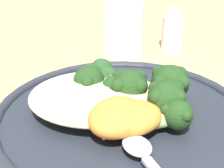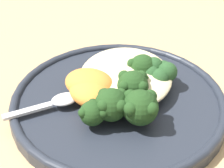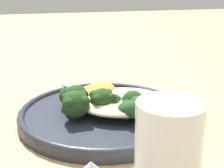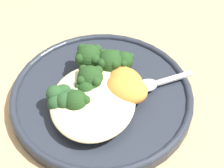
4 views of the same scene
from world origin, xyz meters
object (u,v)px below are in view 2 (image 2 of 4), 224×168
plate (118,102)px  kale_tuft (159,73)px  broccoli_stalk_4 (127,83)px  broccoli_stalk_5 (135,71)px  broccoli_stalk_3 (127,86)px  sweet_potato_chunk_0 (90,91)px  broccoli_stalk_1 (109,103)px  quinoa_mound (126,76)px  broccoli_stalk_0 (92,107)px  spoon (57,102)px  broccoli_stalk_2 (136,106)px  sweet_potato_chunk_1 (90,82)px

plate → kale_tuft: bearing=119.9°
broccoli_stalk_4 → broccoli_stalk_5: broccoli_stalk_5 is taller
broccoli_stalk_3 → sweet_potato_chunk_0: broccoli_stalk_3 is taller
plate → broccoli_stalk_1: 0.05m
plate → broccoli_stalk_5: broccoli_stalk_5 is taller
plate → kale_tuft: size_ratio=5.85×
quinoa_mound → broccoli_stalk_3: 0.04m
broccoli_stalk_0 → spoon: size_ratio=0.89×
broccoli_stalk_1 → broccoli_stalk_2: broccoli_stalk_2 is taller
broccoli_stalk_0 → sweet_potato_chunk_1: 0.05m
quinoa_mound → sweet_potato_chunk_0: size_ratio=2.35×
plate → broccoli_stalk_2: broccoli_stalk_2 is taller
quinoa_mound → sweet_potato_chunk_0: sweet_potato_chunk_0 is taller
broccoli_stalk_0 → sweet_potato_chunk_0: size_ratio=1.34×
broccoli_stalk_0 → plate: bearing=136.7°
plate → broccoli_stalk_5: 0.05m
sweet_potato_chunk_1 → spoon: size_ratio=0.70×
broccoli_stalk_2 → sweet_potato_chunk_1: broccoli_stalk_2 is taller
broccoli_stalk_2 → kale_tuft: (-0.08, 0.03, -0.00)m
broccoli_stalk_2 → sweet_potato_chunk_0: bearing=-168.9°
broccoli_stalk_1 → broccoli_stalk_5: broccoli_stalk_1 is taller
kale_tuft → sweet_potato_chunk_1: bearing=-76.4°
sweet_potato_chunk_1 → broccoli_stalk_0: bearing=7.1°
broccoli_stalk_0 → sweet_potato_chunk_0: (-0.03, -0.00, 0.00)m
broccoli_stalk_3 → spoon: bearing=-155.4°
broccoli_stalk_3 → sweet_potato_chunk_1: 0.05m
broccoli_stalk_0 → sweet_potato_chunk_0: bearing=-177.0°
broccoli_stalk_0 → broccoli_stalk_5: bearing=139.3°
sweet_potato_chunk_0 → plate: bearing=105.4°
broccoli_stalk_4 → kale_tuft: kale_tuft is taller
plate → kale_tuft: kale_tuft is taller
broccoli_stalk_1 → broccoli_stalk_4: broccoli_stalk_1 is taller
plate → sweet_potato_chunk_1: 0.05m
broccoli_stalk_3 → broccoli_stalk_5: bearing=89.7°
broccoli_stalk_1 → sweet_potato_chunk_1: (-0.05, -0.03, -0.00)m
sweet_potato_chunk_1 → kale_tuft: (-0.02, 0.09, 0.00)m
spoon → broccoli_stalk_4: bearing=172.1°
broccoli_stalk_0 → broccoli_stalk_4: same height
broccoli_stalk_0 → kale_tuft: size_ratio=1.73×
plate → quinoa_mound: 0.04m
broccoli_stalk_1 → broccoli_stalk_2: 0.03m
plate → broccoli_stalk_5: (-0.04, 0.02, 0.03)m
broccoli_stalk_0 → kale_tuft: (-0.07, 0.09, 0.00)m
broccoli_stalk_4 → broccoli_stalk_1: bearing=-115.7°
broccoli_stalk_4 → sweet_potato_chunk_1: 0.05m
sweet_potato_chunk_1 → spoon: (0.03, -0.04, -0.01)m
quinoa_mound → broccoli_stalk_3: broccoli_stalk_3 is taller
broccoli_stalk_2 → broccoli_stalk_5: 0.08m
sweet_potato_chunk_0 → sweet_potato_chunk_1: 0.02m
quinoa_mound → plate: bearing=-17.8°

